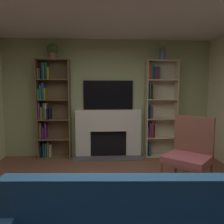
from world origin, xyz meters
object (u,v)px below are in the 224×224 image
tv (108,95)px  fireplace (108,132)px  bookshelf_left (51,109)px  bookshelf_right (157,108)px  potted_plant (53,50)px  armchair (189,152)px  vase_with_flowers (162,54)px

tv → fireplace: bearing=-90.0°
bookshelf_left → bookshelf_right: 2.43m
bookshelf_left → potted_plant: potted_plant is taller
bookshelf_left → bookshelf_right: size_ratio=1.00×
tv → armchair: tv is taller
fireplace → bookshelf_left: size_ratio=0.73×
potted_plant → armchair: bearing=-33.3°
armchair → bookshelf_left: bearing=147.0°
tv → potted_plant: size_ratio=3.28×
bookshelf_left → vase_with_flowers: vase_with_flowers is taller
fireplace → bookshelf_right: bookshelf_right is taller
bookshelf_right → vase_with_flowers: bearing=-27.7°
tv → bookshelf_left: (-1.30, -0.08, -0.31)m
bookshelf_left → armchair: size_ratio=2.00×
vase_with_flowers → bookshelf_right: bearing=152.3°
fireplace → tv: 0.86m
bookshelf_right → potted_plant: 2.66m
tv → potted_plant: potted_plant is taller
vase_with_flowers → potted_plant: bearing=180.0°
bookshelf_left → fireplace: bearing=0.5°
fireplace → potted_plant: 2.20m
potted_plant → armchair: size_ratio=0.31×
vase_with_flowers → armchair: vase_with_flowers is taller
tv → vase_with_flowers: 1.52m
tv → bookshelf_left: bookshelf_left is taller
bookshelf_right → potted_plant: size_ratio=6.37×
bookshelf_right → bookshelf_left: bearing=-179.9°
tv → bookshelf_right: bearing=-3.8°
bookshelf_right → armchair: 1.73m
bookshelf_right → tv: bearing=176.2°
bookshelf_right → armchair: bearing=-87.2°
tv → bookshelf_right: bookshelf_right is taller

